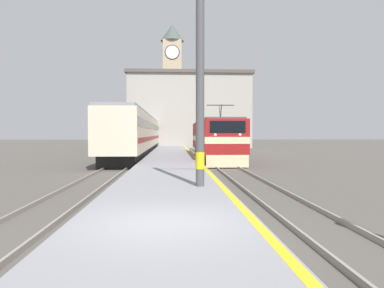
% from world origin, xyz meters
% --- Properties ---
extents(ground_plane, '(200.00, 200.00, 0.00)m').
position_xyz_m(ground_plane, '(0.00, 30.00, 0.00)').
color(ground_plane, '#514C47').
extents(platform, '(4.07, 140.00, 0.44)m').
position_xyz_m(platform, '(0.00, 25.00, 0.22)').
color(platform, gray).
rests_on(platform, ground).
extents(rail_track_near, '(2.83, 140.00, 0.16)m').
position_xyz_m(rail_track_near, '(3.67, 25.00, 0.03)').
color(rail_track_near, '#514C47').
rests_on(rail_track_near, ground).
extents(rail_track_far, '(2.83, 140.00, 0.16)m').
position_xyz_m(rail_track_far, '(-3.42, 25.00, 0.03)').
color(rail_track_far, '#514C47').
rests_on(rail_track_far, ground).
extents(locomotive_train, '(2.92, 14.78, 4.39)m').
position_xyz_m(locomotive_train, '(3.67, 23.30, 1.76)').
color(locomotive_train, black).
rests_on(locomotive_train, ground).
extents(passenger_train, '(2.92, 53.12, 4.15)m').
position_xyz_m(passenger_train, '(-3.42, 41.30, 2.23)').
color(passenger_train, black).
rests_on(passenger_train, ground).
extents(catenary_mast, '(2.86, 0.32, 8.41)m').
position_xyz_m(catenary_mast, '(1.20, 5.27, 4.58)').
color(catenary_mast, '#4C4C51').
rests_on(catenary_mast, platform).
extents(clock_tower, '(4.39, 4.39, 23.04)m').
position_xyz_m(clock_tower, '(0.07, 64.20, 12.25)').
color(clock_tower, tan).
rests_on(clock_tower, ground).
extents(station_building, '(19.51, 6.75, 11.88)m').
position_xyz_m(station_building, '(2.75, 51.42, 5.97)').
color(station_building, '#A8A399').
rests_on(station_building, ground).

